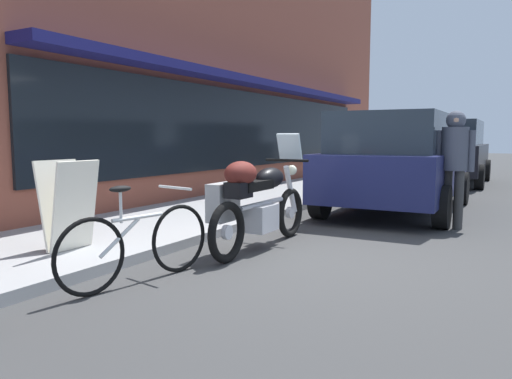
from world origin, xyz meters
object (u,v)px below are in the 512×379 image
Objects in this scene: sandwich_board_sign at (68,205)px; parked_car_down_block at (448,151)px; parked_minivan at (398,161)px; parked_bicycle at (138,244)px; pedestrian_walking at (454,155)px; touring_motorcycle at (255,200)px.

parked_car_down_block reaches higher than sandwich_board_sign.
parked_minivan is at bearing -23.47° from sandwich_board_sign.
sandwich_board_sign is (0.27, 1.27, 0.24)m from parked_bicycle.
parked_car_down_block is at bearing -11.46° from sandwich_board_sign.
pedestrian_walking is 1.77× the size of sandwich_board_sign.
parked_car_down_block is at bearing -0.08° from parked_minivan.
sandwich_board_sign is at bearing 168.54° from parked_car_down_block.
touring_motorcycle is at bearing -47.86° from sandwich_board_sign.
sandwich_board_sign is at bearing 132.14° from touring_motorcycle.
parked_car_down_block is at bearing -4.37° from touring_motorcycle.
touring_motorcycle reaches higher than sandwich_board_sign.
parked_minivan is at bearing -10.63° from parked_bicycle.
pedestrian_walking is 5.39m from sandwich_board_sign.
parked_bicycle is 1.69× the size of sandwich_board_sign.
parked_car_down_block is (11.55, -2.34, 0.34)m from sandwich_board_sign.
pedestrian_walking is (2.70, -1.88, 0.49)m from touring_motorcycle.
parked_minivan is (5.65, -1.06, 0.56)m from parked_bicycle.
parked_minivan is 2.61× the size of pedestrian_walking.
parked_minivan is 4.63× the size of sandwich_board_sign.
sandwich_board_sign is at bearing 140.12° from pedestrian_walking.
pedestrian_walking is at bearing -26.28° from parked_bicycle.
parked_car_down_block reaches higher than parked_minivan.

